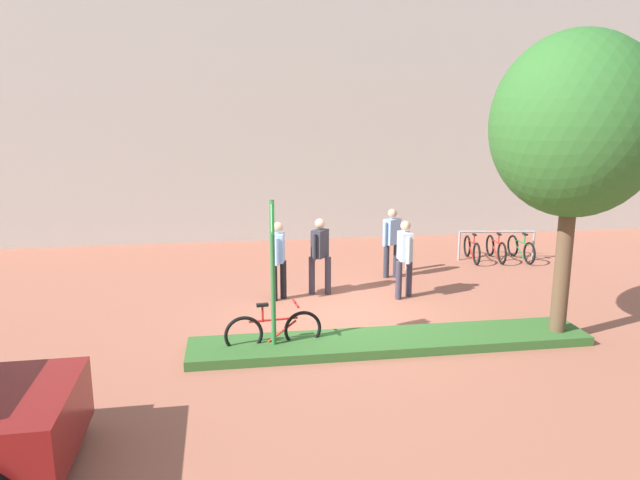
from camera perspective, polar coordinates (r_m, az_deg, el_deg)
ground_plane at (r=11.97m, az=2.63°, el=-7.19°), size 60.00×60.00×0.00m
building_facade at (r=19.08m, az=-2.00°, el=15.31°), size 28.00×1.20×10.00m
planter_strip at (r=10.45m, az=6.91°, el=-9.77°), size 7.00×1.10×0.16m
tree_sidewalk at (r=10.83m, az=23.59°, el=10.12°), size 2.82×2.82×5.34m
parking_sign_post at (r=9.61m, az=-4.64°, el=-1.50°), size 0.08×0.36×2.62m
bike_at_sign at (r=10.13m, az=-4.52°, el=-8.81°), size 1.68×0.42×0.86m
bike_rack_cluster at (r=16.84m, az=16.76°, el=-0.74°), size 2.09×1.70×0.83m
bollard_steel at (r=15.26m, az=8.64°, el=-1.27°), size 0.16×0.16×0.90m
person_suited_navy at (r=12.98m, az=-0.01°, el=-1.11°), size 0.50×0.50×1.72m
person_casual_tan at (r=12.61m, az=-4.07°, el=-1.53°), size 0.35×0.60×1.72m
person_shirt_blue at (r=14.40m, az=7.00°, el=0.14°), size 0.52×0.42×1.72m
person_shirt_white at (r=12.85m, az=8.23°, el=-1.37°), size 0.43×0.61×1.72m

